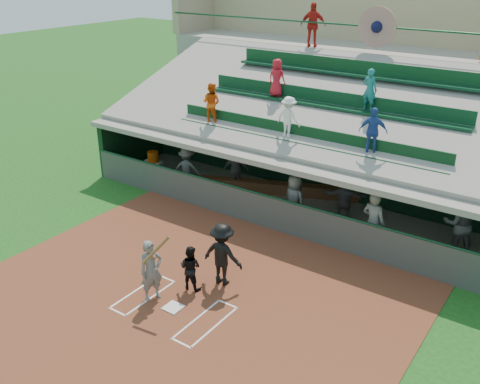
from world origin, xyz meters
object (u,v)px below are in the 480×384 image
Objects in this scene: water_cooler at (153,157)px; home_plate at (173,307)px; catcher at (190,268)px; batter_at_plate at (151,270)px; white_table at (152,170)px.

home_plate is at bearing -43.99° from water_cooler.
batter_at_plate is at bearing 52.15° from catcher.
home_plate is at bearing -63.56° from white_table.
catcher is (0.49, 0.91, -0.21)m from batter_at_plate.
water_cooler is at bearing 136.01° from home_plate.
batter_at_plate is 1.06m from catcher.
white_table is 0.53m from water_cooler.
batter_at_plate reaches higher than water_cooler.
home_plate is at bearing -2.95° from batter_at_plate.
home_plate is 1.01× the size of water_cooler.
white_table reaches higher than home_plate.
catcher reaches higher than white_table.
water_cooler is (-6.07, 5.11, 0.25)m from catcher.
home_plate is 1.07m from batter_at_plate.
batter_at_plate is (-0.69, 0.04, 0.81)m from home_plate.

